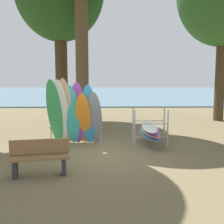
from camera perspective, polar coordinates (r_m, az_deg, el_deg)
The scene contains 5 objects.
ground_plane at distance 8.60m, azimuth -1.57°, elevation -8.51°, with size 80.00×80.00×0.00m, color brown.
lake_water at distance 38.73m, azimuth -1.08°, elevation 3.96°, with size 80.00×36.00×0.10m, color slate.
leaning_board_pile at distance 9.54m, azimuth -7.90°, elevation -0.53°, with size 1.97×0.86×2.31m.
board_storage_rack at distance 9.55m, azimuth 7.80°, elevation -3.75°, with size 1.15×2.12×1.25m.
park_bench at distance 6.87m, azimuth -14.71°, elevation -8.94°, with size 1.45×0.67×0.85m.
Camera 1 is at (0.10, -8.27, 2.35)m, focal length 44.26 mm.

